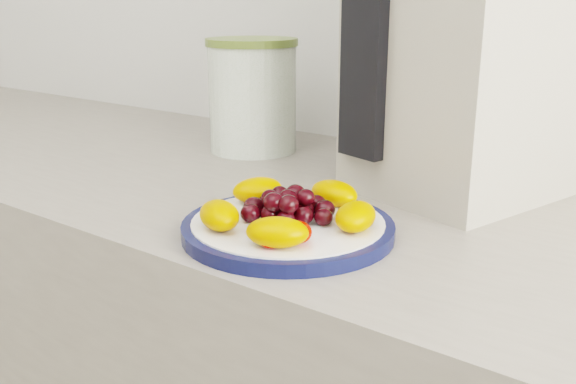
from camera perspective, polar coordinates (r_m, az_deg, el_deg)
The scene contains 7 objects.
plate_rim at distance 0.71m, azimuth 0.00°, elevation -3.27°, with size 0.24×0.24×0.01m, color #0D143E.
plate_face at distance 0.71m, azimuth 0.00°, elevation -3.20°, with size 0.21×0.21×0.02m, color white.
canister at distance 1.09m, azimuth -3.17°, elevation 8.24°, with size 0.15×0.15×0.18m, color #3F6724.
canister_lid at distance 1.08m, azimuth -3.25°, elevation 13.17°, with size 0.15×0.15×0.01m, color olive.
appliance_body at distance 0.90m, azimuth 17.05°, elevation 12.53°, with size 0.22×0.31×0.39m, color #B0A897.
appliance_panel at distance 0.82m, azimuth 6.91°, elevation 13.13°, with size 0.07×0.02×0.29m, color black.
fruit_plate at distance 0.70m, azimuth 0.01°, elevation -1.53°, with size 0.20×0.20×0.04m.
Camera 1 is at (0.51, 0.50, 1.15)m, focal length 40.00 mm.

